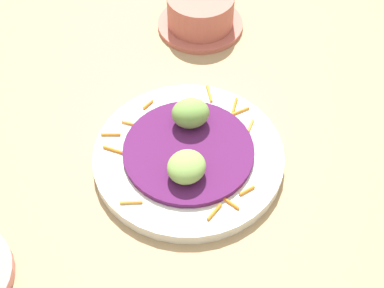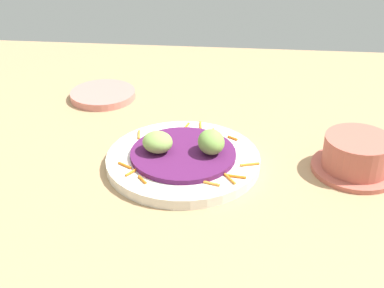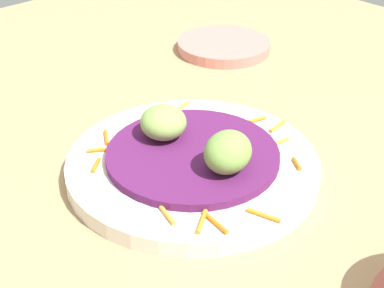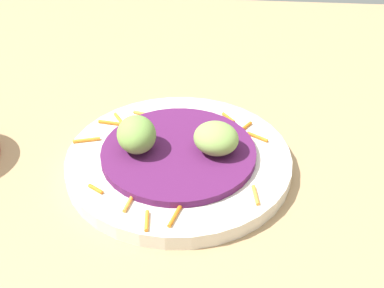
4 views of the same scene
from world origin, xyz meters
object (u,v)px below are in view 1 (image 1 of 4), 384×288
main_plate (189,157)px  terracotta_bowl (200,13)px  guac_scoop_center (191,113)px  guac_scoop_left (186,170)px

main_plate → terracotta_bowl: (27.72, 1.00, 1.92)cm
guac_scoop_center → terracotta_bowl: size_ratio=0.36×
guac_scoop_center → terracotta_bowl: 23.27cm
main_plate → guac_scoop_center: 5.79cm
main_plate → guac_scoop_left: (-4.52, -0.20, 3.33)cm
guac_scoop_left → guac_scoop_center: bearing=2.5°
main_plate → guac_scoop_center: (4.52, 0.20, 3.61)cm
guac_scoop_left → terracotta_bowl: 32.29cm
main_plate → guac_scoop_left: bearing=-177.5°
main_plate → terracotta_bowl: 27.80cm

